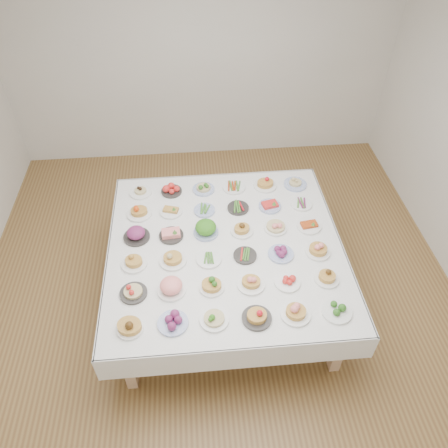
{
  "coord_description": "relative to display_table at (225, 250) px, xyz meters",
  "views": [
    {
      "loc": [
        -0.19,
        -2.9,
        3.69
      ],
      "look_at": [
        0.08,
        0.01,
        0.88
      ],
      "focal_mm": 35.0,
      "sensor_mm": 36.0,
      "label": 1
    }
  ],
  "objects": [
    {
      "name": "dish_8",
      "position": [
        -0.16,
        -0.49,
        0.13
      ],
      "size": [
        0.21,
        0.21,
        0.13
      ],
      "color": "white",
      "rests_on": "display_table"
    },
    {
      "name": "dish_1",
      "position": [
        -0.49,
        -0.81,
        0.11
      ],
      "size": [
        0.24,
        0.24,
        0.11
      ],
      "color": "#4C66B2",
      "rests_on": "display_table"
    },
    {
      "name": "dish_20",
      "position": [
        -0.17,
        0.17,
        0.14
      ],
      "size": [
        0.23,
        0.23,
        0.15
      ],
      "color": "#4C66B2",
      "rests_on": "display_table"
    },
    {
      "name": "dish_29",
      "position": [
        0.82,
        0.49,
        0.09
      ],
      "size": [
        0.22,
        0.22,
        0.05
      ],
      "color": "white",
      "rests_on": "display_table"
    },
    {
      "name": "dish_28",
      "position": [
        0.5,
        0.49,
        0.11
      ],
      "size": [
        0.22,
        0.22,
        0.1
      ],
      "color": "#4C66B2",
      "rests_on": "display_table"
    },
    {
      "name": "dish_5",
      "position": [
        0.82,
        -0.82,
        0.11
      ],
      "size": [
        0.24,
        0.24,
        0.1
      ],
      "color": "white",
      "rests_on": "display_table"
    },
    {
      "name": "dish_30",
      "position": [
        -0.82,
        0.83,
        0.11
      ],
      "size": [
        0.23,
        0.23,
        0.11
      ],
      "color": "white",
      "rests_on": "display_table"
    },
    {
      "name": "dish_3",
      "position": [
        0.17,
        -0.82,
        0.13
      ],
      "size": [
        0.24,
        0.24,
        0.14
      ],
      "color": "#2D2B28",
      "rests_on": "display_table"
    },
    {
      "name": "dish_26",
      "position": [
        -0.17,
        0.49,
        0.09
      ],
      "size": [
        0.21,
        0.21,
        0.05
      ],
      "color": "#4C66B2",
      "rests_on": "display_table"
    },
    {
      "name": "dish_9",
      "position": [
        0.17,
        -0.48,
        0.12
      ],
      "size": [
        0.24,
        0.24,
        0.13
      ],
      "color": "white",
      "rests_on": "display_table"
    },
    {
      "name": "dish_11",
      "position": [
        0.83,
        -0.49,
        0.11
      ],
      "size": [
        0.21,
        0.21,
        0.11
      ],
      "color": "white",
      "rests_on": "display_table"
    },
    {
      "name": "room_envelope",
      "position": [
        -0.08,
        0.14,
        1.15
      ],
      "size": [
        5.02,
        5.02,
        2.81
      ],
      "color": "olive",
      "rests_on": "ground"
    },
    {
      "name": "dish_25",
      "position": [
        -0.5,
        0.5,
        0.1
      ],
      "size": [
        0.22,
        0.22,
        0.09
      ],
      "color": "white",
      "rests_on": "display_table"
    },
    {
      "name": "dish_17",
      "position": [
        0.83,
        -0.17,
        0.14
      ],
      "size": [
        0.26,
        0.25,
        0.15
      ],
      "color": "white",
      "rests_on": "display_table"
    },
    {
      "name": "dish_12",
      "position": [
        -0.83,
        -0.16,
        0.12
      ],
      "size": [
        0.23,
        0.23,
        0.12
      ],
      "color": "white",
      "rests_on": "display_table"
    },
    {
      "name": "dish_10",
      "position": [
        0.48,
        -0.49,
        0.1
      ],
      "size": [
        0.22,
        0.22,
        0.09
      ],
      "color": "white",
      "rests_on": "display_table"
    },
    {
      "name": "dish_27",
      "position": [
        0.17,
        0.49,
        0.09
      ],
      "size": [
        0.21,
        0.21,
        0.05
      ],
      "color": "#2D2B28",
      "rests_on": "display_table"
    },
    {
      "name": "dish_21",
      "position": [
        0.17,
        0.16,
        0.12
      ],
      "size": [
        0.21,
        0.21,
        0.11
      ],
      "color": "white",
      "rests_on": "display_table"
    },
    {
      "name": "dish_22",
      "position": [
        0.5,
        0.17,
        0.12
      ],
      "size": [
        0.22,
        0.22,
        0.12
      ],
      "color": "white",
      "rests_on": "display_table"
    },
    {
      "name": "dish_31",
      "position": [
        -0.49,
        0.82,
        0.11
      ],
      "size": [
        0.21,
        0.21,
        0.1
      ],
      "color": "#2D2B28",
      "rests_on": "display_table"
    },
    {
      "name": "dish_0",
      "position": [
        -0.82,
        -0.83,
        0.13
      ],
      "size": [
        0.23,
        0.22,
        0.14
      ],
      "color": "white",
      "rests_on": "display_table"
    },
    {
      "name": "dish_13",
      "position": [
        -0.48,
        -0.16,
        0.13
      ],
      "size": [
        0.24,
        0.24,
        0.14
      ],
      "color": "white",
      "rests_on": "display_table"
    },
    {
      "name": "dish_15",
      "position": [
        0.16,
        -0.16,
        0.09
      ],
      "size": [
        0.21,
        0.21,
        0.05
      ],
      "color": "#2D2B28",
      "rests_on": "display_table"
    },
    {
      "name": "dish_19",
      "position": [
        -0.5,
        0.16,
        0.11
      ],
      "size": [
        0.23,
        0.23,
        0.1
      ],
      "color": "#2D2B28",
      "rests_on": "display_table"
    },
    {
      "name": "dish_18",
      "position": [
        -0.82,
        0.17,
        0.13
      ],
      "size": [
        0.24,
        0.24,
        0.14
      ],
      "color": "#2D2B28",
      "rests_on": "display_table"
    },
    {
      "name": "dish_4",
      "position": [
        0.49,
        -0.82,
        0.14
      ],
      "size": [
        0.25,
        0.24,
        0.15
      ],
      "color": "white",
      "rests_on": "display_table"
    },
    {
      "name": "dish_6",
      "position": [
        -0.82,
        -0.49,
        0.12
      ],
      "size": [
        0.23,
        0.23,
        0.12
      ],
      "color": "#2D2B28",
      "rests_on": "display_table"
    },
    {
      "name": "dish_14",
      "position": [
        -0.17,
        -0.17,
        0.09
      ],
      "size": [
        0.23,
        0.23,
        0.05
      ],
      "color": "white",
      "rests_on": "display_table"
    },
    {
      "name": "dish_24",
      "position": [
        -0.81,
        0.5,
        0.14
      ],
      "size": [
        0.24,
        0.24,
        0.15
      ],
      "color": "white",
      "rests_on": "display_table"
    },
    {
      "name": "dish_35",
      "position": [
        0.83,
        0.82,
        0.12
      ],
      "size": [
        0.24,
        0.24,
        0.12
      ],
      "color": "#4C66B2",
      "rests_on": "display_table"
    },
    {
      "name": "dish_33",
      "position": [
        0.17,
        0.83,
        0.09
      ],
      "size": [
        0.24,
        0.24,
        0.05
      ],
      "color": "white",
      "rests_on": "display_table"
    },
    {
      "name": "dish_23",
      "position": [
        0.82,
        0.17,
        0.1
      ],
      "size": [
        0.23,
        0.23,
        0.09
      ],
      "color": "white",
      "rests_on": "display_table"
    },
    {
      "name": "dish_7",
      "position": [
        -0.5,
        -0.49,
        0.14
      ],
      "size": [
        0.27,
        0.27,
        0.15
      ],
      "color": "white",
      "rests_on": "display_table"
    },
    {
      "name": "dish_2",
      "position": [
        -0.16,
        -0.81,
        0.12
      ],
      "size": [
        0.23,
        0.23,
        0.12
      ],
      "color": "white",
      "rests_on": "display_table"
    },
    {
      "name": "dish_32",
      "position": [
        -0.16,
        0.82,
        0.13
      ],
      "size": [
        0.23,
        0.23,
        0.13
      ],
      "color": "#4C66B2",
      "rests_on": "display_table"
    },
    {
      "name": "dish_16",
      "position": [
        0.49,
        -0.17,
        0.1
      ],
      "size": [
        0.23,
        0.23,
        0.09
      ],
      "color": "#4C66B2",
      "rests_on": "display_table"
    },
    {
      "name": "display_table",
      "position": [
        0.0,
        0.0,
        0.0
      ],
      "size": [
        2.18,
        2.18,
        0.75
      ],
      "color": "white",
      "rests_on": "ground"
    },
    {
      "name": "dish_34",
      "position": [
        0.5,
        0.82,
        0.13
      ],
      "size": [
        0.24,
        0.24,
        0.14
      ],
      "color": "white",
      "rests_on": "display_table"
    }
  ]
}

